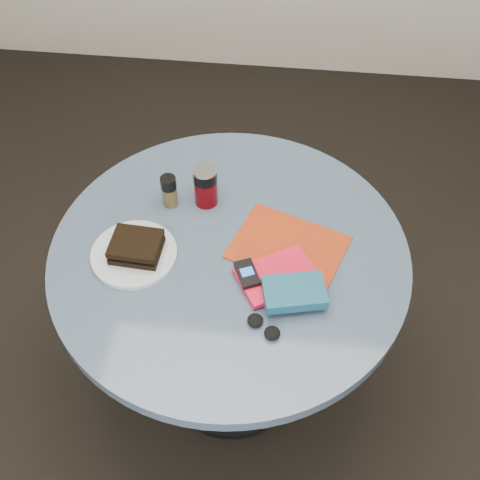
# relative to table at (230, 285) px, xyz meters

# --- Properties ---
(ground) EXTENTS (4.00, 4.00, 0.00)m
(ground) POSITION_rel_table_xyz_m (0.00, 0.00, -0.59)
(ground) COLOR black
(ground) RESTS_ON ground
(table) EXTENTS (1.00, 1.00, 0.75)m
(table) POSITION_rel_table_xyz_m (0.00, 0.00, 0.00)
(table) COLOR black
(table) RESTS_ON ground
(plate) EXTENTS (0.29, 0.29, 0.02)m
(plate) POSITION_rel_table_xyz_m (-0.26, -0.05, 0.17)
(plate) COLOR silver
(plate) RESTS_ON table
(sandwich) EXTENTS (0.14, 0.12, 0.05)m
(sandwich) POSITION_rel_table_xyz_m (-0.25, -0.05, 0.20)
(sandwich) COLOR black
(sandwich) RESTS_ON plate
(soda_can) EXTENTS (0.09, 0.09, 0.13)m
(soda_can) POSITION_rel_table_xyz_m (-0.09, 0.18, 0.23)
(soda_can) COLOR #5E0409
(soda_can) RESTS_ON table
(pepper_grinder) EXTENTS (0.06, 0.06, 0.10)m
(pepper_grinder) POSITION_rel_table_xyz_m (-0.19, 0.16, 0.22)
(pepper_grinder) COLOR brown
(pepper_grinder) RESTS_ON table
(magazine) EXTENTS (0.36, 0.31, 0.01)m
(magazine) POSITION_rel_table_xyz_m (0.16, 0.03, 0.17)
(magazine) COLOR #9B2C0E
(magazine) RESTS_ON table
(red_book) EXTENTS (0.24, 0.22, 0.02)m
(red_book) POSITION_rel_table_xyz_m (0.14, -0.08, 0.18)
(red_book) COLOR red
(red_book) RESTS_ON magazine
(novel) EXTENTS (0.18, 0.14, 0.03)m
(novel) POSITION_rel_table_xyz_m (0.19, -0.15, 0.20)
(novel) COLOR navy
(novel) RESTS_ON red_book
(mp3_player) EXTENTS (0.08, 0.10, 0.02)m
(mp3_player) POSITION_rel_table_xyz_m (0.06, -0.09, 0.19)
(mp3_player) COLOR black
(mp3_player) RESTS_ON red_book
(headphones) EXTENTS (0.10, 0.09, 0.02)m
(headphones) POSITION_rel_table_xyz_m (0.12, -0.24, 0.17)
(headphones) COLOR black
(headphones) RESTS_ON table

